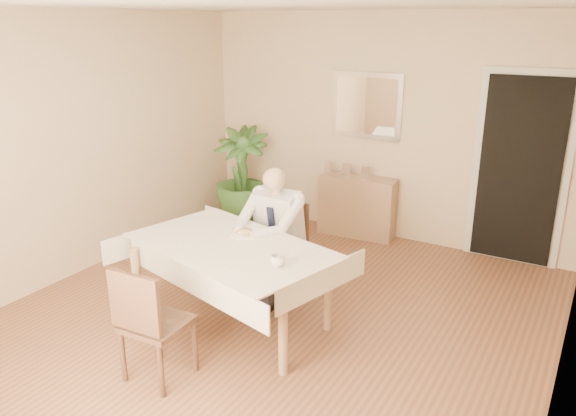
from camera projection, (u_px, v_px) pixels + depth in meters
The scene contains 17 objects.
room at pixel (266, 178), 4.45m from camera, with size 5.00×5.02×2.60m.
doorway at pixel (519, 171), 5.82m from camera, with size 0.96×0.07×2.10m.
mirror at pixel (366, 106), 6.48m from camera, with size 0.86×0.04×0.76m.
dining_table at pixel (231, 254), 4.60m from camera, with size 1.96×1.44×0.75m.
chair_far at pixel (285, 241), 5.38m from camera, with size 0.45×0.45×0.86m.
chair_near at pixel (148, 319), 3.93m from camera, with size 0.45×0.45×0.90m.
seated_man at pixel (269, 229), 5.08m from camera, with size 0.48×0.72×1.24m.
plate at pixel (245, 234), 4.79m from camera, with size 0.26×0.26×0.02m, color white.
food at pixel (245, 231), 4.78m from camera, with size 0.14×0.14×0.06m, color #9B7747.
knife at pixel (245, 235), 4.71m from camera, with size 0.01×0.01×0.13m, color silver.
fork at pixel (237, 233), 4.75m from camera, with size 0.01×0.01×0.13m, color silver.
coffee_mug at pixel (277, 261), 4.17m from camera, with size 0.11×0.11×0.09m, color white.
sideboard at pixel (357, 206), 6.74m from camera, with size 0.91×0.31×0.73m, color #A47B5A.
photo_frame_left at pixel (327, 166), 6.83m from camera, with size 0.10×0.02×0.14m, color silver.
photo_frame_center at pixel (346, 169), 6.69m from camera, with size 0.10×0.02×0.14m, color silver.
photo_frame_right at pixel (365, 172), 6.57m from camera, with size 0.10×0.02×0.14m, color silver.
potted_palm at pixel (241, 176), 7.09m from camera, with size 0.69×0.69×1.23m, color #2B5320.
Camera 1 is at (2.32, -3.62, 2.50)m, focal length 35.00 mm.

